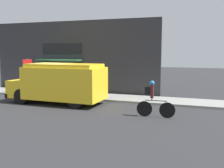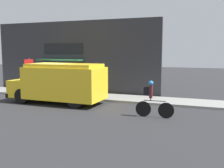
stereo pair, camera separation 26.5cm
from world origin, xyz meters
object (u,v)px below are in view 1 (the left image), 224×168
Objects in this scene: school_bus at (60,83)px; trash_bin at (76,88)px; stop_sign_post at (28,70)px; cyclist at (153,100)px.

trash_bin is at bearing 100.10° from school_bus.
trash_bin is (3.29, 0.73, -1.18)m from stop_sign_post.
trash_bin is (-0.47, 2.84, -0.67)m from school_bus.
school_bus is 5.75m from cyclist.
cyclist is 2.23× the size of trash_bin.
stop_sign_post is (-3.76, 2.10, 0.50)m from school_bus.
school_bus is 4.34m from stop_sign_post.
trash_bin is at bearing 12.58° from stop_sign_post.
stop_sign_post reaches higher than cyclist.
stop_sign_post is at bearing 157.55° from cyclist.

